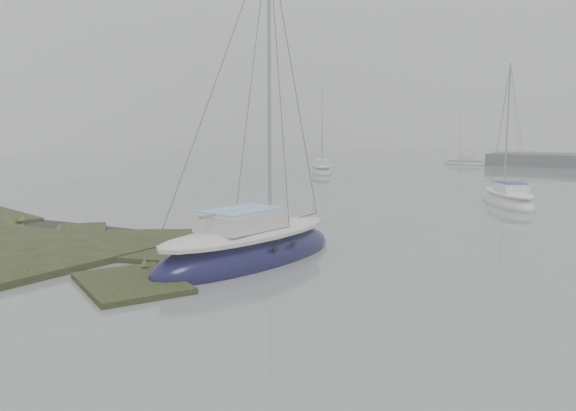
{
  "coord_description": "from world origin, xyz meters",
  "views": [
    {
      "loc": [
        12.34,
        -10.88,
        4.32
      ],
      "look_at": [
        2.38,
        4.63,
        1.8
      ],
      "focal_mm": 35.0,
      "sensor_mm": 36.0,
      "label": 1
    }
  ],
  "objects": [
    {
      "name": "sailboat_far_a",
      "position": [
        -14.54,
        37.17,
        0.28
      ],
      "size": [
        5.01,
        6.46,
        8.88
      ],
      "rotation": [
        0.0,
        0.0,
        0.54
      ],
      "color": "#ACB0B7",
      "rests_on": "ground"
    },
    {
      "name": "ground",
      "position": [
        0.0,
        30.0,
        0.0
      ],
      "size": [
        160.0,
        160.0,
        0.0
      ],
      "primitive_type": "plane",
      "color": "gray",
      "rests_on": "ground"
    },
    {
      "name": "sailboat_white",
      "position": [
        5.79,
        22.64,
        0.27
      ],
      "size": [
        4.86,
        6.31,
        8.66
      ],
      "rotation": [
        0.0,
        0.0,
        0.53
      ],
      "color": "silver",
      "rests_on": "ground"
    },
    {
      "name": "sailboat_main",
      "position": [
        1.5,
        3.66,
        0.35
      ],
      "size": [
        3.41,
        8.26,
        11.35
      ],
      "rotation": [
        0.0,
        0.0,
        -0.1
      ],
      "color": "#0F0E34",
      "rests_on": "ground"
    },
    {
      "name": "sailboat_far_c",
      "position": [
        -6.42,
        58.01,
        0.21
      ],
      "size": [
        4.96,
        1.97,
        6.85
      ],
      "rotation": [
        0.0,
        0.0,
        1.65
      ],
      "color": "#A1A7AA",
      "rests_on": "ground"
    }
  ]
}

